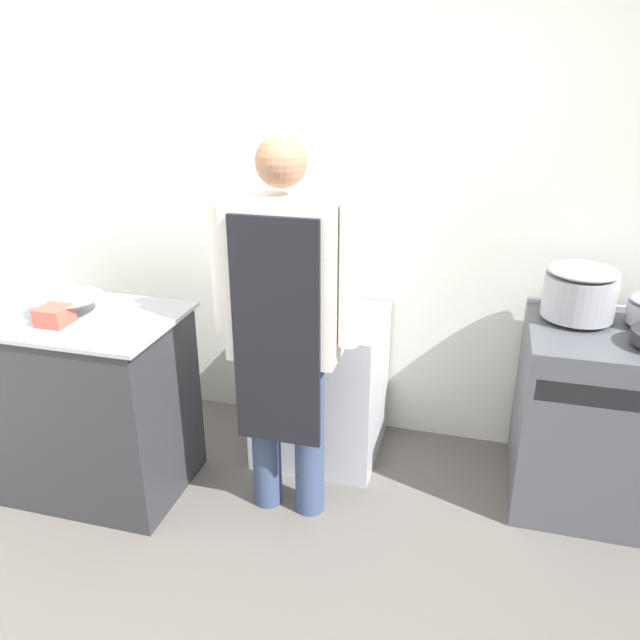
{
  "coord_description": "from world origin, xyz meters",
  "views": [
    {
      "loc": [
        0.79,
        -1.53,
        2.03
      ],
      "look_at": [
        0.12,
        0.93,
        0.98
      ],
      "focal_mm": 35.0,
      "sensor_mm": 36.0,
      "label": 1
    }
  ],
  "objects_px": {
    "person_cook": "(284,315)",
    "mixing_bowl": "(68,305)",
    "fridge_unit": "(321,385)",
    "plastic_tub": "(54,316)",
    "stock_pot": "(580,291)",
    "stove": "(602,419)"
  },
  "relations": [
    {
      "from": "person_cook",
      "to": "stock_pot",
      "type": "relative_size",
      "value": 5.4
    },
    {
      "from": "plastic_tub",
      "to": "stove",
      "type": "bearing_deg",
      "value": 14.69
    },
    {
      "from": "fridge_unit",
      "to": "plastic_tub",
      "type": "distance_m",
      "value": 1.39
    },
    {
      "from": "stove",
      "to": "stock_pot",
      "type": "distance_m",
      "value": 0.63
    },
    {
      "from": "fridge_unit",
      "to": "plastic_tub",
      "type": "xyz_separation_m",
      "value": [
        -1.05,
        -0.71,
        0.57
      ]
    },
    {
      "from": "fridge_unit",
      "to": "stock_pot",
      "type": "relative_size",
      "value": 2.46
    },
    {
      "from": "fridge_unit",
      "to": "person_cook",
      "type": "xyz_separation_m",
      "value": [
        -0.02,
        -0.52,
        0.61
      ]
    },
    {
      "from": "fridge_unit",
      "to": "plastic_tub",
      "type": "bearing_deg",
      "value": -146.03
    },
    {
      "from": "stove",
      "to": "stock_pot",
      "type": "bearing_deg",
      "value": 145.71
    },
    {
      "from": "stove",
      "to": "plastic_tub",
      "type": "bearing_deg",
      "value": -165.31
    },
    {
      "from": "person_cook",
      "to": "stock_pot",
      "type": "bearing_deg",
      "value": 24.65
    },
    {
      "from": "fridge_unit",
      "to": "mixing_bowl",
      "type": "bearing_deg",
      "value": -151.86
    },
    {
      "from": "person_cook",
      "to": "mixing_bowl",
      "type": "relative_size",
      "value": 5.41
    },
    {
      "from": "stove",
      "to": "plastic_tub",
      "type": "height_order",
      "value": "plastic_tub"
    },
    {
      "from": "mixing_bowl",
      "to": "fridge_unit",
      "type": "bearing_deg",
      "value": 28.14
    },
    {
      "from": "fridge_unit",
      "to": "stock_pot",
      "type": "distance_m",
      "value": 1.4
    },
    {
      "from": "mixing_bowl",
      "to": "stock_pot",
      "type": "distance_m",
      "value": 2.4
    },
    {
      "from": "stove",
      "to": "plastic_tub",
      "type": "xyz_separation_m",
      "value": [
        -2.47,
        -0.65,
        0.53
      ]
    },
    {
      "from": "stove",
      "to": "fridge_unit",
      "type": "bearing_deg",
      "value": 177.46
    },
    {
      "from": "mixing_bowl",
      "to": "stock_pot",
      "type": "relative_size",
      "value": 1.0
    },
    {
      "from": "plastic_tub",
      "to": "mixing_bowl",
      "type": "bearing_deg",
      "value": 100.06
    },
    {
      "from": "fridge_unit",
      "to": "stock_pot",
      "type": "xyz_separation_m",
      "value": [
        1.24,
        0.06,
        0.64
      ]
    }
  ]
}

